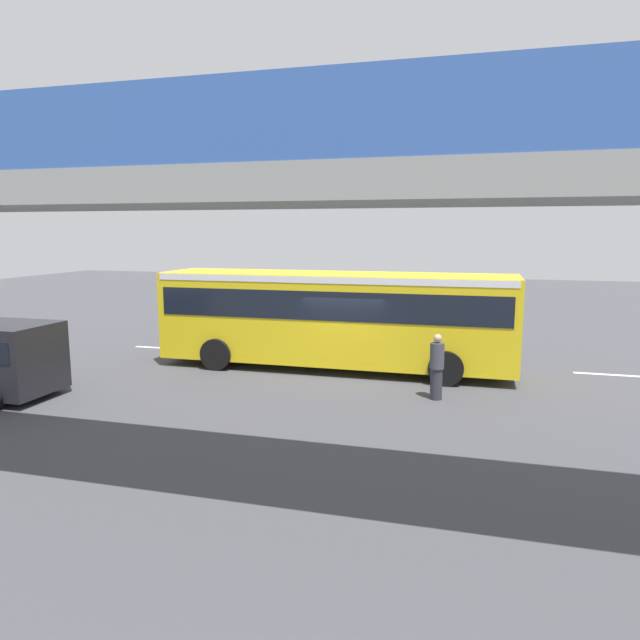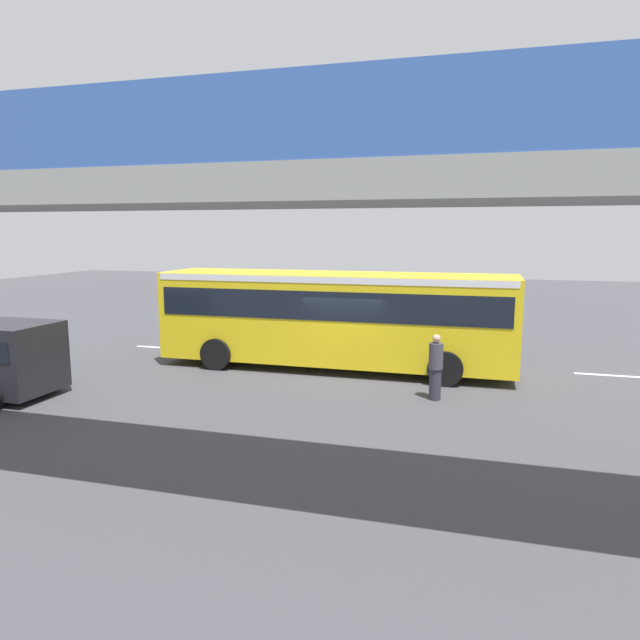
{
  "view_description": "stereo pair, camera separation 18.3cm",
  "coord_description": "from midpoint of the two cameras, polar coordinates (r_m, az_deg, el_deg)",
  "views": [
    {
      "loc": [
        -3.9,
        17.45,
        4.5
      ],
      "look_at": [
        1.07,
        -0.64,
        1.6
      ],
      "focal_mm": 32.3,
      "sensor_mm": 36.0,
      "label": 1
    },
    {
      "loc": [
        -4.08,
        17.4,
        4.5
      ],
      "look_at": [
        1.07,
        -0.64,
        1.6
      ],
      "focal_mm": 32.3,
      "sensor_mm": 36.0,
      "label": 2
    }
  ],
  "objects": [
    {
      "name": "ground",
      "position": [
        18.43,
        2.94,
        -5.36
      ],
      "size": [
        80.0,
        80.0,
        0.0
      ],
      "primitive_type": "plane",
      "color": "#424247"
    },
    {
      "name": "city_bus",
      "position": [
        18.85,
        1.74,
        0.8
      ],
      "size": [
        11.54,
        2.85,
        3.15
      ],
      "color": "yellow",
      "rests_on": "ground"
    },
    {
      "name": "pedestrian",
      "position": [
        15.79,
        11.71,
        -4.63
      ],
      "size": [
        0.38,
        0.38,
        1.79
      ],
      "color": "#2D2D38",
      "rests_on": "ground"
    },
    {
      "name": "lane_dash_leftmost",
      "position": [
        20.43,
        26.9,
        -4.9
      ],
      "size": [
        2.0,
        0.2,
        0.01
      ],
      "primitive_type": "cube",
      "color": "silver",
      "rests_on": "ground"
    },
    {
      "name": "lane_dash_left",
      "position": [
        20.03,
        15.58,
        -4.52
      ],
      "size": [
        2.0,
        0.2,
        0.01
      ],
      "primitive_type": "cube",
      "color": "silver",
      "rests_on": "ground"
    },
    {
      "name": "lane_dash_centre",
      "position": [
        20.42,
        4.26,
        -3.96
      ],
      "size": [
        2.0,
        0.2,
        0.01
      ],
      "primitive_type": "cube",
      "color": "silver",
      "rests_on": "ground"
    },
    {
      "name": "lane_dash_right",
      "position": [
        21.57,
        -6.22,
        -3.3
      ],
      "size": [
        2.0,
        0.2,
        0.01
      ],
      "primitive_type": "cube",
      "color": "silver",
      "rests_on": "ground"
    },
    {
      "name": "lane_dash_rightmost",
      "position": [
        23.35,
        -15.36,
        -2.64
      ],
      "size": [
        2.0,
        0.2,
        0.01
      ],
      "primitive_type": "cube",
      "color": "silver",
      "rests_on": "ground"
    },
    {
      "name": "pedestrian_overpass",
      "position": [
        9.24,
        -9.85,
        10.48
      ],
      "size": [
        29.24,
        2.6,
        6.48
      ],
      "color": "gray",
      "rests_on": "ground"
    }
  ]
}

